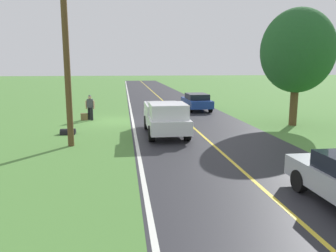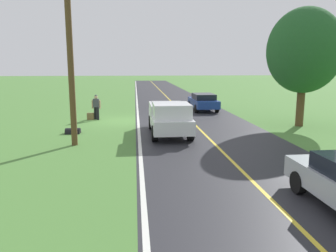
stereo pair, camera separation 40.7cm
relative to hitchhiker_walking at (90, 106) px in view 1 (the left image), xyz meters
name	(u,v)px [view 1 (the left image)]	position (x,y,z in m)	size (l,w,h in m)	color
ground_plane	(114,121)	(-1.62, 0.67, -0.98)	(200.00, 200.00, 0.00)	#4C7F38
road_surface	(184,119)	(-6.47, 0.67, -0.98)	(7.55, 120.00, 0.00)	#28282D
lane_edge_line	(133,121)	(-2.87, 0.67, -0.98)	(0.16, 117.60, 0.00)	silver
lane_centre_line	(184,119)	(-6.47, 0.67, -0.98)	(0.14, 117.60, 0.00)	gold
hitchhiker_walking	(90,106)	(0.00, 0.00, 0.00)	(0.62, 0.53, 1.75)	black
suitcase_carried	(84,117)	(0.42, 0.05, -0.74)	(0.20, 0.46, 0.48)	brown
pickup_truck_passing	(166,117)	(-4.53, 5.70, -0.01)	(2.10, 5.40, 1.82)	silver
tree_far_side_near	(297,51)	(-12.87, 3.76, 3.61)	(4.43, 4.43, 7.16)	brown
sedan_near_oncoming	(196,101)	(-8.37, -4.03, -0.23)	(1.98, 4.42, 1.41)	navy
utility_pole_roadside	(66,54)	(0.21, 7.55, 3.26)	(0.28, 0.28, 8.48)	brown
drainage_culvert	(68,134)	(0.79, 4.75, -0.98)	(0.60, 0.60, 0.80)	black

